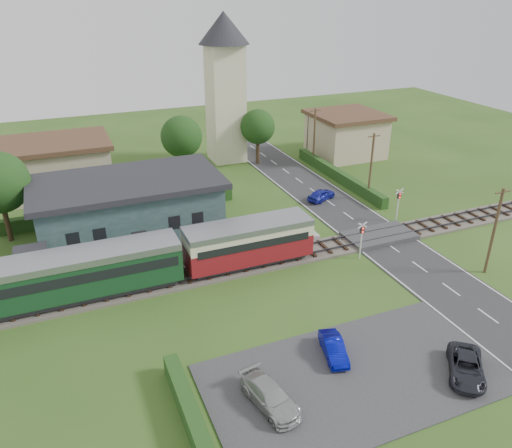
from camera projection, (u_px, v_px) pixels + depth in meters
name	position (u px, v px, depth m)	size (l,w,h in m)	color
ground	(287.00, 271.00, 38.88)	(120.00, 120.00, 0.00)	#2D4C19
railway_track	(276.00, 258.00, 40.50)	(76.00, 3.20, 0.49)	#4C443D
road	(393.00, 248.00, 42.32)	(6.00, 70.00, 0.05)	#28282B
car_park	(354.00, 377.00, 28.35)	(17.00, 9.00, 0.08)	#333335
crossing_deck	(379.00, 236.00, 43.90)	(6.20, 3.40, 0.45)	#333335
platform	(145.00, 263.00, 39.66)	(30.00, 3.00, 0.45)	gray
equipment_hut	(33.00, 266.00, 36.24)	(2.30, 2.30, 2.55)	beige
station_building	(129.00, 207.00, 43.43)	(16.00, 9.00, 5.30)	#2A4145
train	(13.00, 286.00, 32.98)	(43.20, 2.90, 3.40)	#232328
church_tower	(225.00, 77.00, 59.52)	(6.00, 6.00, 17.60)	beige
house_west	(60.00, 165.00, 53.33)	(10.80, 8.80, 5.50)	tan
house_east	(346.00, 134.00, 64.58)	(8.80, 8.80, 5.50)	tan
hedge_carpark	(192.00, 420.00, 24.82)	(0.80, 9.00, 1.20)	#193814
hedge_roadside	(338.00, 175.00, 56.86)	(0.80, 18.00, 1.20)	#193814
hedge_station	(124.00, 209.00, 48.06)	(22.00, 0.80, 1.30)	#193814
tree_b	(181.00, 137.00, 55.19)	(4.60, 4.60, 7.34)	#332316
tree_c	(258.00, 127.00, 60.47)	(4.20, 4.20, 6.78)	#332316
utility_pole_b	(494.00, 230.00, 37.22)	(1.40, 0.22, 7.00)	#473321
utility_pole_c	(371.00, 166.00, 50.55)	(1.40, 0.22, 7.00)	#473321
utility_pole_d	(314.00, 136.00, 60.55)	(1.40, 0.22, 7.00)	#473321
crossing_signal_near	(362.00, 235.00, 39.83)	(0.84, 0.28, 3.28)	silver
crossing_signal_far	(399.00, 200.00, 46.31)	(0.84, 0.28, 3.28)	silver
streetlamp_east	(308.00, 129.00, 65.59)	(0.30, 0.30, 5.15)	#3F3F47
car_on_road	(321.00, 195.00, 51.51)	(1.37, 3.41, 1.16)	#1B21A3
car_park_blue	(334.00, 348.00, 29.71)	(1.13, 3.24, 1.07)	#030986
car_park_silver	(270.00, 396.00, 26.16)	(1.67, 4.12, 1.19)	#A4A4A4
car_park_dark	(466.00, 367.00, 28.21)	(1.85, 4.02, 1.12)	#24252D
pedestrian_near	(220.00, 241.00, 40.87)	(0.54, 0.35, 1.48)	gray
pedestrian_far	(87.00, 263.00, 37.67)	(0.75, 0.58, 1.54)	gray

